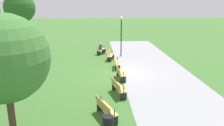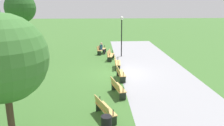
{
  "view_description": "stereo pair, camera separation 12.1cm",
  "coord_description": "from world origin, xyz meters",
  "px_view_note": "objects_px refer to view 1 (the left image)",
  "views": [
    {
      "loc": [
        16.16,
        -1.64,
        5.18
      ],
      "look_at": [
        0.0,
        -0.6,
        0.8
      ],
      "focal_mm": 36.02,
      "sensor_mm": 36.0,
      "label": 1
    },
    {
      "loc": [
        16.17,
        -1.52,
        5.18
      ],
      "look_at": [
        0.0,
        -0.6,
        0.8
      ],
      "focal_mm": 36.02,
      "sensor_mm": 36.0,
      "label": 2
    }
  ],
  "objects_px": {
    "tree_0": "(4,59)",
    "lamp_post": "(121,29)",
    "bench_3": "(120,73)",
    "trash_bin": "(108,126)",
    "bench_5": "(105,109)",
    "bench_2": "(117,62)",
    "bench_1": "(110,55)",
    "bench_4": "(118,87)",
    "tree_1": "(20,8)",
    "bench_0": "(101,49)",
    "person_seated": "(101,48)"
  },
  "relations": [
    {
      "from": "bench_2",
      "to": "trash_bin",
      "type": "height_order",
      "value": "bench_2"
    },
    {
      "from": "bench_1",
      "to": "lamp_post",
      "type": "xyz_separation_m",
      "value": [
        -1.3,
        1.17,
        2.25
      ]
    },
    {
      "from": "bench_1",
      "to": "tree_0",
      "type": "distance_m",
      "value": 13.46
    },
    {
      "from": "bench_3",
      "to": "trash_bin",
      "type": "xyz_separation_m",
      "value": [
        6.79,
        -1.17,
        -0.05
      ]
    },
    {
      "from": "bench_3",
      "to": "bench_5",
      "type": "height_order",
      "value": "same"
    },
    {
      "from": "bench_5",
      "to": "tree_0",
      "type": "bearing_deg",
      "value": -88.37
    },
    {
      "from": "bench_2",
      "to": "bench_5",
      "type": "xyz_separation_m",
      "value": [
        8.15,
        -1.22,
        0.0
      ]
    },
    {
      "from": "bench_1",
      "to": "bench_2",
      "type": "xyz_separation_m",
      "value": [
        2.74,
        0.41,
        0.0
      ]
    },
    {
      "from": "bench_2",
      "to": "tree_1",
      "type": "bearing_deg",
      "value": -109.27
    },
    {
      "from": "person_seated",
      "to": "lamp_post",
      "type": "distance_m",
      "value": 3.05
    },
    {
      "from": "bench_1",
      "to": "bench_4",
      "type": "relative_size",
      "value": 1.0
    },
    {
      "from": "person_seated",
      "to": "bench_2",
      "type": "bearing_deg",
      "value": 33.72
    },
    {
      "from": "trash_bin",
      "to": "bench_5",
      "type": "bearing_deg",
      "value": -177.93
    },
    {
      "from": "bench_1",
      "to": "bench_3",
      "type": "distance_m",
      "value": 5.52
    },
    {
      "from": "trash_bin",
      "to": "bench_3",
      "type": "bearing_deg",
      "value": 170.25
    },
    {
      "from": "bench_1",
      "to": "trash_bin",
      "type": "xyz_separation_m",
      "value": [
        12.29,
        -0.76,
        -0.05
      ]
    },
    {
      "from": "bench_1",
      "to": "person_seated",
      "type": "distance_m",
      "value": 2.57
    },
    {
      "from": "bench_1",
      "to": "tree_0",
      "type": "height_order",
      "value": "tree_0"
    },
    {
      "from": "lamp_post",
      "to": "trash_bin",
      "type": "bearing_deg",
      "value": -8.08
    },
    {
      "from": "bench_0",
      "to": "tree_1",
      "type": "height_order",
      "value": "tree_1"
    },
    {
      "from": "tree_0",
      "to": "lamp_post",
      "type": "height_order",
      "value": "tree_0"
    },
    {
      "from": "bench_4",
      "to": "tree_0",
      "type": "height_order",
      "value": "tree_0"
    },
    {
      "from": "bench_1",
      "to": "trash_bin",
      "type": "distance_m",
      "value": 12.31
    },
    {
      "from": "tree_0",
      "to": "trash_bin",
      "type": "height_order",
      "value": "tree_0"
    },
    {
      "from": "bench_3",
      "to": "tree_0",
      "type": "bearing_deg",
      "value": -39.1
    },
    {
      "from": "bench_1",
      "to": "trash_bin",
      "type": "relative_size",
      "value": 2.05
    },
    {
      "from": "trash_bin",
      "to": "bench_1",
      "type": "bearing_deg",
      "value": 176.47
    },
    {
      "from": "bench_4",
      "to": "tree_1",
      "type": "xyz_separation_m",
      "value": [
        -9.2,
        -8.07,
        4.22
      ]
    },
    {
      "from": "bench_4",
      "to": "bench_1",
      "type": "bearing_deg",
      "value": 167.17
    },
    {
      "from": "bench_3",
      "to": "person_seated",
      "type": "height_order",
      "value": "person_seated"
    },
    {
      "from": "bench_1",
      "to": "trash_bin",
      "type": "bearing_deg",
      "value": 9.3
    },
    {
      "from": "bench_0",
      "to": "person_seated",
      "type": "distance_m",
      "value": 0.26
    },
    {
      "from": "lamp_post",
      "to": "bench_3",
      "type": "bearing_deg",
      "value": -6.4
    },
    {
      "from": "bench_0",
      "to": "lamp_post",
      "type": "relative_size",
      "value": 0.44
    },
    {
      "from": "bench_1",
      "to": "bench_4",
      "type": "bearing_deg",
      "value": 12.83
    },
    {
      "from": "bench_2",
      "to": "tree_1",
      "type": "xyz_separation_m",
      "value": [
        -3.69,
        -8.48,
        4.22
      ]
    },
    {
      "from": "trash_bin",
      "to": "lamp_post",
      "type": "bearing_deg",
      "value": 171.92
    },
    {
      "from": "tree_1",
      "to": "lamp_post",
      "type": "bearing_deg",
      "value": 92.14
    },
    {
      "from": "tree_0",
      "to": "tree_1",
      "type": "height_order",
      "value": "tree_1"
    },
    {
      "from": "lamp_post",
      "to": "bench_2",
      "type": "bearing_deg",
      "value": -10.7
    },
    {
      "from": "tree_0",
      "to": "bench_0",
      "type": "bearing_deg",
      "value": 166.6
    },
    {
      "from": "bench_3",
      "to": "tree_1",
      "type": "height_order",
      "value": "tree_1"
    },
    {
      "from": "tree_0",
      "to": "bench_4",
      "type": "bearing_deg",
      "value": 133.48
    },
    {
      "from": "tree_1",
      "to": "trash_bin",
      "type": "bearing_deg",
      "value": 28.89
    },
    {
      "from": "bench_0",
      "to": "bench_1",
      "type": "relative_size",
      "value": 1.0
    },
    {
      "from": "bench_3",
      "to": "bench_2",
      "type": "bearing_deg",
      "value": 175.72
    },
    {
      "from": "bench_0",
      "to": "person_seated",
      "type": "relative_size",
      "value": 1.43
    },
    {
      "from": "bench_2",
      "to": "bench_3",
      "type": "bearing_deg",
      "value": 4.28
    },
    {
      "from": "bench_0",
      "to": "bench_3",
      "type": "relative_size",
      "value": 1.02
    },
    {
      "from": "bench_3",
      "to": "tree_0",
      "type": "height_order",
      "value": "tree_0"
    }
  ]
}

